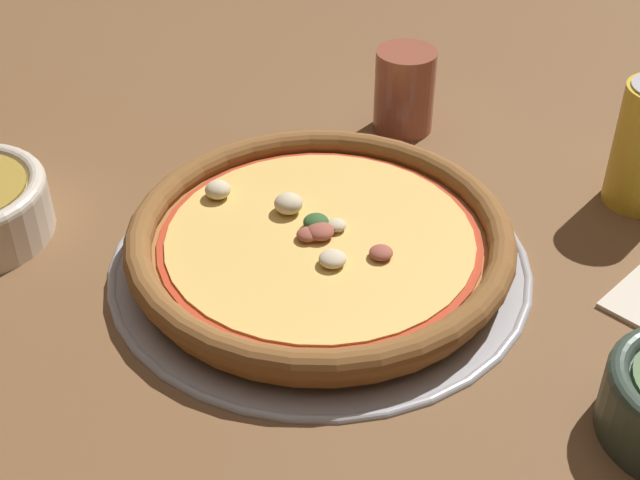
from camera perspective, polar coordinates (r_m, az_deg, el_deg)
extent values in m
plane|color=brown|center=(0.79, 0.00, -1.53)|extent=(3.00, 3.00, 0.00)
cylinder|color=#9E9EA3|center=(0.79, 0.00, -1.39)|extent=(0.36, 0.36, 0.00)
torus|color=#9E9EA3|center=(0.79, 0.00, -1.26)|extent=(0.37, 0.37, 0.01)
cylinder|color=#A86B33|center=(0.78, 0.00, -0.53)|extent=(0.32, 0.32, 0.02)
torus|color=brown|center=(0.77, 0.00, 0.28)|extent=(0.34, 0.34, 0.02)
cylinder|color=#B7381E|center=(0.77, 0.00, 0.03)|extent=(0.28, 0.28, 0.00)
cylinder|color=#E5B75B|center=(0.77, 0.00, 0.16)|extent=(0.27, 0.27, 0.00)
ellipsoid|color=#994C3D|center=(0.77, -0.77, 0.31)|extent=(0.03, 0.03, 0.01)
ellipsoid|color=beige|center=(0.74, 0.81, -1.21)|extent=(0.03, 0.03, 0.01)
ellipsoid|color=#994C3D|center=(0.77, 0.33, 0.43)|extent=(0.03, 0.03, 0.01)
ellipsoid|color=#994C3D|center=(0.75, 3.93, -0.81)|extent=(0.02, 0.02, 0.01)
ellipsoid|color=beige|center=(0.78, 1.06, 0.96)|extent=(0.02, 0.02, 0.01)
ellipsoid|color=beige|center=(0.80, -2.04, 2.35)|extent=(0.03, 0.03, 0.02)
ellipsoid|color=beige|center=(0.82, -6.56, 3.22)|extent=(0.02, 0.02, 0.02)
ellipsoid|color=#2D5628|center=(0.78, -0.52, 1.11)|extent=(0.02, 0.02, 0.01)
ellipsoid|color=beige|center=(0.77, -0.03, 0.54)|extent=(0.02, 0.02, 0.01)
cylinder|color=brown|center=(0.97, 5.43, 9.50)|extent=(0.06, 0.06, 0.09)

